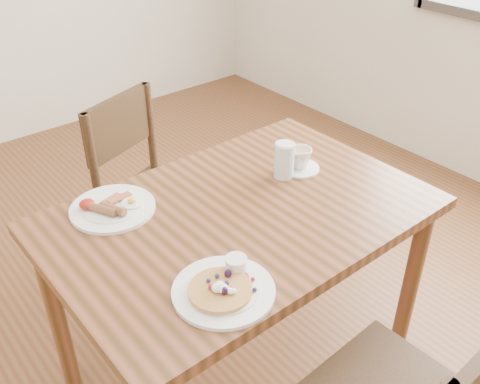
# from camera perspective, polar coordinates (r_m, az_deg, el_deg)

# --- Properties ---
(ground) EXTENTS (5.00, 5.00, 0.00)m
(ground) POSITION_cam_1_polar(r_m,az_deg,el_deg) (2.22, 0.00, -18.07)
(ground) COLOR #582E19
(ground) RESTS_ON ground
(dining_table) EXTENTS (1.20, 0.80, 0.75)m
(dining_table) POSITION_cam_1_polar(r_m,az_deg,el_deg) (1.76, 0.00, -4.62)
(dining_table) COLOR brown
(dining_table) RESTS_ON ground
(chair_far) EXTENTS (0.54, 0.54, 0.88)m
(chair_far) POSITION_cam_1_polar(r_m,az_deg,el_deg) (2.32, -9.52, 0.40)
(chair_far) COLOR #3D2816
(chair_far) RESTS_ON ground
(pancake_plate) EXTENTS (0.27, 0.27, 0.06)m
(pancake_plate) POSITION_cam_1_polar(r_m,az_deg,el_deg) (1.40, -1.71, -10.15)
(pancake_plate) COLOR white
(pancake_plate) RESTS_ON dining_table
(breakfast_plate) EXTENTS (0.27, 0.27, 0.04)m
(breakfast_plate) POSITION_cam_1_polar(r_m,az_deg,el_deg) (1.74, -13.56, -1.63)
(breakfast_plate) COLOR white
(breakfast_plate) RESTS_ON dining_table
(teacup_saucer) EXTENTS (0.14, 0.14, 0.08)m
(teacup_saucer) POSITION_cam_1_polar(r_m,az_deg,el_deg) (1.91, 6.44, 3.40)
(teacup_saucer) COLOR white
(teacup_saucer) RESTS_ON dining_table
(water_glass) EXTENTS (0.07, 0.07, 0.13)m
(water_glass) POSITION_cam_1_polar(r_m,az_deg,el_deg) (1.85, 4.74, 3.40)
(water_glass) COLOR silver
(water_glass) RESTS_ON dining_table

